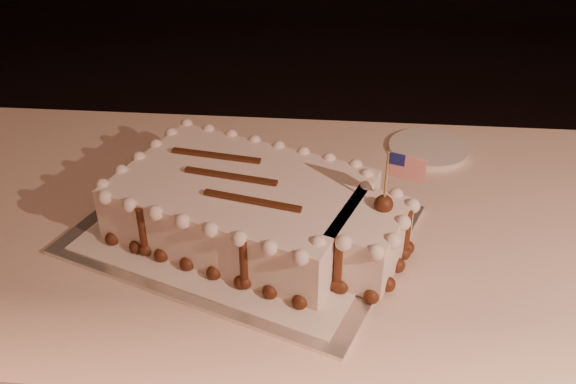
# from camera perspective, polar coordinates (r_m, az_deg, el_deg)

# --- Properties ---
(banquet_table) EXTENTS (2.40, 0.80, 0.75)m
(banquet_table) POSITION_cam_1_polar(r_m,az_deg,el_deg) (1.42, 5.66, -15.07)
(banquet_table) COLOR beige
(banquet_table) RESTS_ON ground
(cake_board) EXTENTS (0.65, 0.57, 0.01)m
(cake_board) POSITION_cam_1_polar(r_m,az_deg,el_deg) (1.14, -4.02, -3.34)
(cake_board) COLOR silver
(cake_board) RESTS_ON banquet_table
(doily) EXTENTS (0.58, 0.52, 0.00)m
(doily) POSITION_cam_1_polar(r_m,az_deg,el_deg) (1.14, -4.03, -3.14)
(doily) COLOR silver
(doily) RESTS_ON cake_board
(sheet_cake) EXTENTS (0.54, 0.41, 0.20)m
(sheet_cake) POSITION_cam_1_polar(r_m,az_deg,el_deg) (1.10, -2.82, -1.46)
(sheet_cake) COLOR white
(sheet_cake) RESTS_ON doily
(side_plate) EXTENTS (0.17, 0.17, 0.01)m
(side_plate) POSITION_cam_1_polar(r_m,az_deg,el_deg) (1.40, 12.39, 3.78)
(side_plate) COLOR silver
(side_plate) RESTS_ON banquet_table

